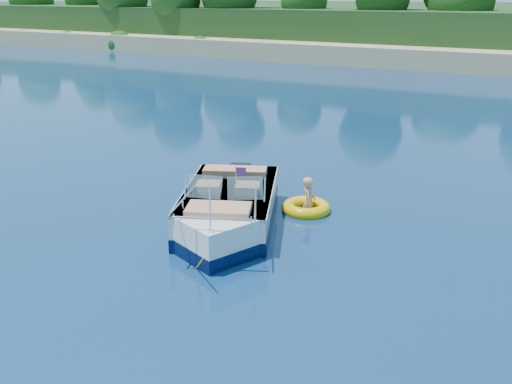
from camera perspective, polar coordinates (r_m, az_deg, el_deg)
ground at (r=10.10m, az=4.63°, el=-12.62°), size 160.00×160.00×0.00m
motorboat at (r=13.59m, az=-2.87°, el=-2.09°), size 3.64×5.50×1.97m
tow_tube at (r=14.76m, az=5.04°, el=-1.60°), size 1.62×1.62×0.33m
boy at (r=14.84m, az=5.29°, el=-1.84°), size 0.60×0.83×1.50m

